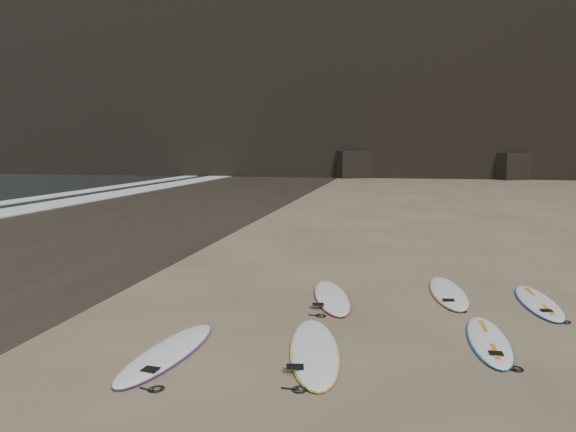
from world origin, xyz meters
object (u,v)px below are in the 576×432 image
surfboard_5 (332,297)px  surfboard_6 (448,292)px  surfboard_1 (314,350)px  surfboard_2 (489,340)px  surfboard_7 (538,302)px  surfboard_0 (168,352)px

surfboard_5 → surfboard_6: bearing=5.7°
surfboard_1 → surfboard_5: 2.88m
surfboard_6 → surfboard_2: bearing=-86.7°
surfboard_1 → surfboard_7: bearing=30.8°
surfboard_1 → surfboard_6: bearing=49.3°
surfboard_7 → surfboard_0: bearing=-148.8°
surfboard_2 → surfboard_5: surfboard_5 is taller
surfboard_0 → surfboard_1: 2.08m
surfboard_1 → surfboard_6: (2.15, 3.66, -0.00)m
surfboard_6 → surfboard_1: bearing=-124.7°
surfboard_7 → surfboard_2: bearing=-119.5°
surfboard_2 → surfboard_7: surfboard_7 is taller
surfboard_1 → surfboard_2: 2.68m
surfboard_5 → surfboard_0: bearing=-133.6°
surfboard_5 → surfboard_6: size_ratio=0.97×
surfboard_5 → surfboard_7: surfboard_5 is taller
surfboard_0 → surfboard_7: 6.89m
surfboard_0 → surfboard_5: bearing=65.6°
surfboard_2 → surfboard_6: size_ratio=0.89×
surfboard_0 → surfboard_2: bearing=22.9°
surfboard_6 → surfboard_7: bearing=-18.0°
surfboard_1 → surfboard_5: surfboard_1 is taller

